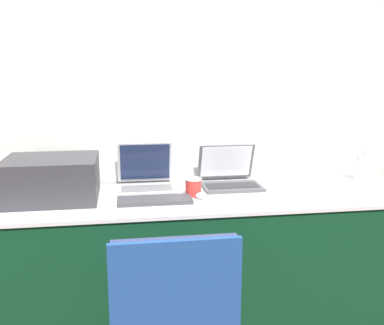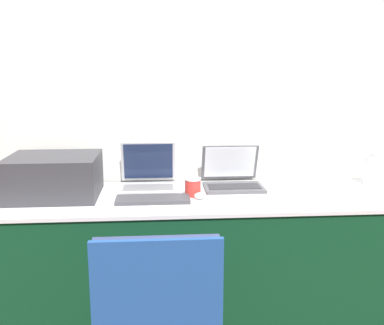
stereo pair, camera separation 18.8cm
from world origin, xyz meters
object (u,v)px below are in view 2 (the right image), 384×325
at_px(printer, 54,175).
at_px(chair, 158,302).
at_px(laptop_left, 148,178).
at_px(external_keyboard, 153,199).
at_px(metal_pitcher, 374,169).
at_px(coffee_cup, 193,187).
at_px(laptop_right, 232,178).
at_px(mouse, 200,196).

relative_size(printer, chair, 0.55).
xyz_separation_m(laptop_left, external_keyboard, (0.03, -0.28, -0.05)).
distance_m(printer, chair, 1.01).
bearing_deg(metal_pitcher, coffee_cup, -171.75).
height_order(printer, coffee_cup, printer).
distance_m(printer, laptop_left, 0.53).
xyz_separation_m(laptop_right, coffee_cup, (-0.25, -0.18, -0.00)).
xyz_separation_m(metal_pitcher, chair, (-1.30, -0.88, -0.33)).
relative_size(laptop_right, mouse, 5.47).
relative_size(mouse, chair, 0.07).
relative_size(printer, mouse, 7.66).
distance_m(external_keyboard, mouse, 0.25).
distance_m(laptop_right, coffee_cup, 0.31).
xyz_separation_m(printer, external_keyboard, (0.53, -0.13, -0.11)).
bearing_deg(laptop_right, mouse, -130.80).
distance_m(coffee_cup, metal_pitcher, 1.11).
height_order(coffee_cup, metal_pitcher, metal_pitcher).
bearing_deg(chair, external_keyboard, 91.95).
xyz_separation_m(laptop_right, external_keyboard, (-0.46, -0.27, -0.04)).
bearing_deg(laptop_left, mouse, -42.95).
bearing_deg(laptop_left, chair, -86.87).
xyz_separation_m(external_keyboard, mouse, (0.25, 0.02, 0.01)).
relative_size(external_keyboard, metal_pitcher, 1.75).
bearing_deg(coffee_cup, laptop_left, 142.21).
bearing_deg(laptop_left, printer, -163.91).
bearing_deg(external_keyboard, laptop_right, 29.91).
height_order(laptop_left, external_keyboard, laptop_left).
xyz_separation_m(mouse, chair, (-0.23, -0.65, -0.25)).
bearing_deg(printer, mouse, -8.29).
bearing_deg(coffee_cup, printer, 176.54).
relative_size(printer, coffee_cup, 4.84).
bearing_deg(printer, metal_pitcher, 3.53).
bearing_deg(chair, mouse, 70.66).
bearing_deg(metal_pitcher, mouse, -167.94).
bearing_deg(chair, laptop_right, 63.79).
bearing_deg(coffee_cup, metal_pitcher, 8.25).
xyz_separation_m(laptop_right, chair, (-0.44, -0.90, -0.28)).
height_order(external_keyboard, coffee_cup, coffee_cup).
height_order(coffee_cup, chair, coffee_cup).
bearing_deg(metal_pitcher, laptop_left, 178.67).
xyz_separation_m(mouse, metal_pitcher, (1.07, 0.23, 0.08)).
relative_size(printer, laptop_left, 1.47).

